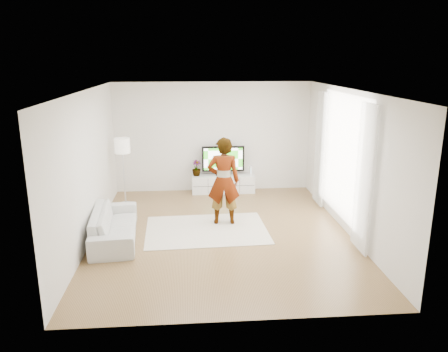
{
  "coord_description": "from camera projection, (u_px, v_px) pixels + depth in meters",
  "views": [
    {
      "loc": [
        -0.59,
        -8.04,
        3.37
      ],
      "look_at": [
        0.08,
        0.4,
        1.07
      ],
      "focal_mm": 35.0,
      "sensor_mm": 36.0,
      "label": 1
    }
  ],
  "objects": [
    {
      "name": "window",
      "position": [
        343.0,
        157.0,
        8.76
      ],
      "size": [
        0.01,
        2.6,
        2.5
      ],
      "primitive_type": "cube",
      "color": "white",
      "rests_on": "wall_right"
    },
    {
      "name": "curtain_near",
      "position": [
        364.0,
        179.0,
        7.53
      ],
      "size": [
        0.04,
        0.7,
        2.6
      ],
      "primitive_type": "cube",
      "color": "white",
      "rests_on": "floor"
    },
    {
      "name": "sofa",
      "position": [
        114.0,
        225.0,
        8.31
      ],
      "size": [
        0.97,
        2.09,
        0.59
      ],
      "primitive_type": "imported",
      "rotation": [
        0.0,
        0.0,
        1.66
      ],
      "color": "beige",
      "rests_on": "floor"
    },
    {
      "name": "potted_plant",
      "position": [
        196.0,
        168.0,
        11.12
      ],
      "size": [
        0.3,
        0.3,
        0.41
      ],
      "primitive_type": "imported",
      "rotation": [
        0.0,
        0.0,
        0.41
      ],
      "color": "#3F7238",
      "rests_on": "media_console"
    },
    {
      "name": "curtain_far",
      "position": [
        320.0,
        149.0,
        10.03
      ],
      "size": [
        0.04,
        0.7,
        2.6
      ],
      "primitive_type": "cube",
      "color": "white",
      "rests_on": "floor"
    },
    {
      "name": "media_console",
      "position": [
        223.0,
        184.0,
        11.28
      ],
      "size": [
        1.61,
        0.46,
        0.45
      ],
      "color": "silver",
      "rests_on": "floor"
    },
    {
      "name": "rug",
      "position": [
        207.0,
        230.0,
        8.83
      ],
      "size": [
        2.49,
        1.84,
        0.01
      ],
      "primitive_type": "cube",
      "rotation": [
        0.0,
        0.0,
        0.04
      ],
      "color": "beige",
      "rests_on": "floor"
    },
    {
      "name": "player",
      "position": [
        224.0,
        181.0,
        8.96
      ],
      "size": [
        0.69,
        0.47,
        1.83
      ],
      "primitive_type": "imported",
      "rotation": [
        0.0,
        0.0,
        3.09
      ],
      "color": "#334772",
      "rests_on": "rug"
    },
    {
      "name": "floor_lamp",
      "position": [
        122.0,
        149.0,
        10.08
      ],
      "size": [
        0.35,
        0.35,
        1.58
      ],
      "color": "silver",
      "rests_on": "floor"
    },
    {
      "name": "wall_back",
      "position": [
        213.0,
        137.0,
        11.18
      ],
      "size": [
        5.0,
        0.02,
        2.8
      ],
      "primitive_type": "cube",
      "color": "silver",
      "rests_on": "floor"
    },
    {
      "name": "ceiling",
      "position": [
        221.0,
        90.0,
        7.93
      ],
      "size": [
        6.0,
        6.0,
        0.0
      ],
      "primitive_type": "plane",
      "color": "white",
      "rests_on": "wall_back"
    },
    {
      "name": "television",
      "position": [
        223.0,
        159.0,
        11.14
      ],
      "size": [
        1.08,
        0.21,
        0.75
      ],
      "color": "black",
      "rests_on": "media_console"
    },
    {
      "name": "wall_left",
      "position": [
        88.0,
        168.0,
        8.11
      ],
      "size": [
        0.02,
        6.0,
        2.8
      ],
      "primitive_type": "cube",
      "color": "silver",
      "rests_on": "floor"
    },
    {
      "name": "floor",
      "position": [
        222.0,
        233.0,
        8.66
      ],
      "size": [
        6.0,
        6.0,
        0.0
      ],
      "primitive_type": "plane",
      "color": "olive",
      "rests_on": "ground"
    },
    {
      "name": "game_console",
      "position": [
        250.0,
        170.0,
        11.25
      ],
      "size": [
        0.06,
        0.17,
        0.22
      ],
      "rotation": [
        0.0,
        0.0,
        0.09
      ],
      "color": "white",
      "rests_on": "media_console"
    },
    {
      "name": "wall_right",
      "position": [
        349.0,
        163.0,
        8.49
      ],
      "size": [
        0.02,
        6.0,
        2.8
      ],
      "primitive_type": "cube",
      "color": "silver",
      "rests_on": "floor"
    },
    {
      "name": "wall_front",
      "position": [
        239.0,
        222.0,
        5.41
      ],
      "size": [
        5.0,
        0.02,
        2.8
      ],
      "primitive_type": "cube",
      "color": "silver",
      "rests_on": "floor"
    }
  ]
}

